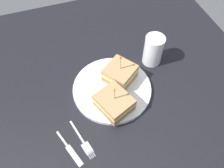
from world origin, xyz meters
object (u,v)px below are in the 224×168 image
object	(u,v)px
plate	(112,89)
knife	(70,150)
sandwich_half_back	(114,103)
fork	(84,143)
sandwich_half_front	(120,74)
drink_glass	(153,52)

from	to	relation	value
plate	knife	size ratio (longest dim) A/B	2.11
sandwich_half_back	fork	size ratio (longest dim) A/B	0.95
sandwich_half_back	sandwich_half_front	bearing A→B (deg)	60.93
sandwich_half_front	sandwich_half_back	world-z (taller)	sandwich_half_front
drink_glass	fork	bearing A→B (deg)	-144.64
plate	sandwich_half_back	xyz separation A→B (cm)	(-1.75, -7.05, 3.27)
plate	knife	distance (cm)	23.32
drink_glass	knife	size ratio (longest dim) A/B	0.91
knife	drink_glass	bearing A→B (deg)	32.80
fork	plate	bearing A→B (deg)	47.30
sandwich_half_front	fork	size ratio (longest dim) A/B	0.94
plate	knife	world-z (taller)	plate
sandwich_half_back	drink_glass	xyz separation A→B (cm)	(19.29, 14.46, 0.81)
knife	sandwich_half_back	bearing A→B (deg)	27.33
fork	knife	world-z (taller)	same
sandwich_half_front	knife	size ratio (longest dim) A/B	1.02
sandwich_half_front	fork	distance (cm)	24.56
fork	knife	xyz separation A→B (cm)	(-4.17, -0.67, 0.00)
sandwich_half_front	drink_glass	bearing A→B (deg)	18.99
plate	fork	xyz separation A→B (cm)	(-13.46, -14.59, -0.51)
drink_glass	sandwich_half_back	bearing A→B (deg)	-143.14
sandwich_half_front	plate	bearing A→B (deg)	-144.11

